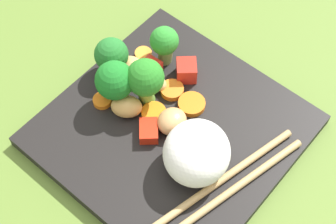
{
  "coord_description": "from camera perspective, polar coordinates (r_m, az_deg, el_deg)",
  "views": [
    {
      "loc": [
        -23.67,
        -18.35,
        51.76
      ],
      "look_at": [
        0.29,
        0.8,
        3.55
      ],
      "focal_mm": 55.64,
      "sensor_mm": 36.0,
      "label": 1
    }
  ],
  "objects": [
    {
      "name": "carrot_slice_4",
      "position": [
        0.59,
        -1.47,
        -0.01
      ],
      "size": [
        4.03,
        4.03,
        0.69
      ],
      "primitive_type": "cylinder",
      "rotation": [
        0.0,
        0.0,
        3.96
      ],
      "color": "orange",
      "rests_on": "square_plate"
    },
    {
      "name": "ground_plane",
      "position": [
        0.61,
        0.42,
        -2.89
      ],
      "size": [
        110.0,
        110.0,
        2.0
      ],
      "primitive_type": "cube",
      "color": "#5B792E"
    },
    {
      "name": "pepper_chunk_0",
      "position": [
        0.62,
        2.03,
        4.57
      ],
      "size": [
        3.37,
        3.36,
        2.3
      ],
      "primitive_type": "cube",
      "rotation": [
        0.0,
        0.0,
        3.85
      ],
      "color": "red",
      "rests_on": "square_plate"
    },
    {
      "name": "pepper_chunk_2",
      "position": [
        0.57,
        -2.12,
        -2.06
      ],
      "size": [
        3.43,
        3.35,
        1.37
      ],
      "primitive_type": "cube",
      "rotation": [
        0.0,
        0.0,
        0.71
      ],
      "color": "red",
      "rests_on": "square_plate"
    },
    {
      "name": "pepper_chunk_1",
      "position": [
        0.62,
        -1.74,
        4.96
      ],
      "size": [
        1.62,
        2.13,
        1.9
      ],
      "primitive_type": "cube",
      "rotation": [
        0.0,
        0.0,
        1.58
      ],
      "color": "red",
      "rests_on": "square_plate"
    },
    {
      "name": "rice_mound",
      "position": [
        0.54,
        3.16,
        -4.47
      ],
      "size": [
        9.79,
        9.54,
        5.65
      ],
      "primitive_type": "ellipsoid",
      "rotation": [
        0.0,
        0.0,
        0.44
      ],
      "color": "white",
      "rests_on": "square_plate"
    },
    {
      "name": "carrot_slice_1",
      "position": [
        0.62,
        -3.19,
        3.26
      ],
      "size": [
        2.42,
        2.42,
        0.51
      ],
      "primitive_type": "cylinder",
      "rotation": [
        0.0,
        0.0,
        0.16
      ],
      "color": "orange",
      "rests_on": "square_plate"
    },
    {
      "name": "chicken_piece_2",
      "position": [
        0.62,
        -4.1,
        5.03
      ],
      "size": [
        3.63,
        3.92,
        2.06
      ],
      "primitive_type": "ellipsoid",
      "rotation": [
        0.0,
        0.0,
        1.94
      ],
      "color": "tan",
      "rests_on": "square_plate"
    },
    {
      "name": "broccoli_floret_1",
      "position": [
        0.58,
        -5.84,
        3.4
      ],
      "size": [
        4.45,
        4.45,
        6.13
      ],
      "color": "#61AB47",
      "rests_on": "square_plate"
    },
    {
      "name": "square_plate",
      "position": [
        0.59,
        0.43,
        -2.04
      ],
      "size": [
        26.54,
        26.54,
        1.55
      ],
      "primitive_type": "cube",
      "rotation": [
        0.0,
        0.0,
        -0.03
      ],
      "color": "black",
      "rests_on": "ground_plane"
    },
    {
      "name": "broccoli_floret_0",
      "position": [
        0.61,
        -6.21,
        6.2
      ],
      "size": [
        4.03,
        4.03,
        5.1
      ],
      "color": "#72A248",
      "rests_on": "square_plate"
    },
    {
      "name": "chicken_piece_1",
      "position": [
        0.57,
        0.58,
        -0.93
      ],
      "size": [
        3.66,
        3.41,
        2.43
      ],
      "primitive_type": "ellipsoid",
      "rotation": [
        0.0,
        0.0,
        3.2
      ],
      "color": "tan",
      "rests_on": "square_plate"
    },
    {
      "name": "chopstick_pair",
      "position": [
        0.55,
        5.7,
        -8.51
      ],
      "size": [
        21.04,
        7.75,
        0.79
      ],
      "rotation": [
        0.0,
        0.0,
        6.02
      ],
      "color": "tan",
      "rests_on": "square_plate"
    },
    {
      "name": "broccoli_floret_2",
      "position": [
        0.62,
        -0.39,
        7.61
      ],
      "size": [
        3.46,
        3.46,
        5.15
      ],
      "color": "#70A153",
      "rests_on": "square_plate"
    },
    {
      "name": "broccoli_floret_3",
      "position": [
        0.57,
        -2.52,
        3.62
      ],
      "size": [
        4.28,
        4.28,
        6.55
      ],
      "color": "#64A03F",
      "rests_on": "square_plate"
    },
    {
      "name": "chicken_piece_4",
      "position": [
        0.59,
        -4.56,
        0.6
      ],
      "size": [
        4.12,
        4.4,
        2.55
      ],
      "primitive_type": "ellipsoid",
      "rotation": [
        0.0,
        0.0,
        2.16
      ],
      "color": "tan",
      "rests_on": "square_plate"
    },
    {
      "name": "carrot_slice_3",
      "position": [
        0.64,
        -2.71,
        6.33
      ],
      "size": [
        2.78,
        2.78,
        0.75
      ],
      "primitive_type": "cylinder",
      "rotation": [
        0.0,
        0.0,
        2.7
      ],
      "color": "orange",
      "rests_on": "square_plate"
    },
    {
      "name": "carrot_slice_5",
      "position": [
        0.61,
        0.45,
        2.42
      ],
      "size": [
        3.35,
        3.35,
        0.77
      ],
      "primitive_type": "cylinder",
      "rotation": [
        0.0,
        0.0,
        0.26
      ],
      "color": "orange",
      "rests_on": "square_plate"
    },
    {
      "name": "chicken_piece_0",
      "position": [
        0.61,
        -1.31,
        3.26
      ],
      "size": [
        2.04,
        2.77,
        1.77
      ],
      "primitive_type": "ellipsoid",
      "rotation": [
        0.0,
        0.0,
        1.61
      ],
      "color": "tan",
      "rests_on": "square_plate"
    },
    {
      "name": "carrot_slice_0",
      "position": [
        0.6,
        2.32,
        1.05
      ],
      "size": [
        4.38,
        4.38,
        0.74
      ],
      "primitive_type": "cylinder",
      "rotation": [
        0.0,
        0.0,
        5.3
      ],
      "color": "orange",
      "rests_on": "square_plate"
    },
    {
      "name": "carrot_slice_2",
      "position": [
        0.6,
        -7.21,
        1.24
      ],
      "size": [
        2.94,
        2.94,
        0.66
      ],
      "primitive_type": "cylinder",
      "rotation": [
        0.0,
        0.0,
        1.06
      ],
      "color": "orange",
      "rests_on": "square_plate"
    }
  ]
}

